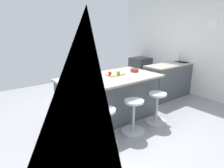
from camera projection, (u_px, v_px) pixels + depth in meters
name	position (u px, v px, depth m)	size (l,w,h in m)	color
ground_plane	(122.00, 119.00, 4.21)	(7.37, 7.37, 0.00)	gray
interior_partition_left	(197.00, 45.00, 5.40)	(0.15, 5.67, 2.83)	silver
sink_cabinet	(177.00, 78.00, 5.70)	(2.27, 0.60, 1.20)	#4C5156
oven_range	(140.00, 70.00, 6.83)	(0.60, 0.61, 0.89)	#38383D
kitchen_island	(109.00, 98.00, 4.11)	(2.06, 1.14, 0.93)	#4C5156
stool_by_window	(157.00, 109.00, 3.97)	(0.44, 0.44, 0.64)	#B7B7BC
stool_middle	(133.00, 117.00, 3.59)	(0.44, 0.44, 0.64)	#B7B7BC
stool_near_camera	(105.00, 128.00, 3.21)	(0.44, 0.44, 0.64)	#B7B7BC
cutting_board	(115.00, 74.00, 4.10)	(0.36, 0.24, 0.02)	tan
apple_green	(118.00, 73.00, 4.04)	(0.08, 0.08, 0.08)	#609E2D
apple_red	(110.00, 73.00, 4.02)	(0.07, 0.07, 0.07)	red
fruit_bowl	(134.00, 70.00, 4.39)	(0.18, 0.18, 0.07)	#993833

